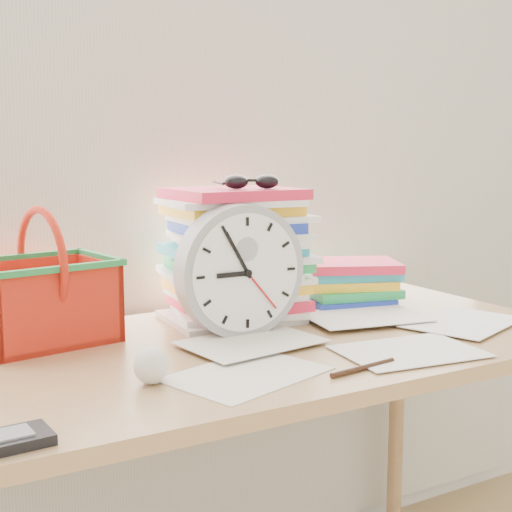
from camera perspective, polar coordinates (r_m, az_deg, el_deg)
curtain at (r=1.77m, az=-6.38°, el=13.69°), size 2.40×0.01×2.50m
desk at (r=1.49m, az=-0.08°, el=-9.60°), size 1.40×0.70×0.75m
paper_stack at (r=1.63m, az=-1.66°, el=0.12°), size 0.35×0.30×0.30m
clock at (r=1.48m, az=-1.28°, el=-1.19°), size 0.28×0.06×0.28m
sunglasses at (r=1.57m, az=-0.34°, el=5.96°), size 0.17×0.15×0.03m
book_stack at (r=1.82m, az=7.45°, el=-2.12°), size 0.31×0.27×0.11m
basket at (r=1.50m, az=-16.75°, el=-1.59°), size 0.30×0.25×0.27m
crumpled_ball at (r=1.22m, az=-8.43°, el=-8.66°), size 0.06×0.06×0.06m
pen at (r=1.29m, az=8.56°, el=-8.83°), size 0.15×0.03×0.01m
scattered_papers at (r=1.47m, az=-0.08°, el=-6.60°), size 1.26×0.42×0.02m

